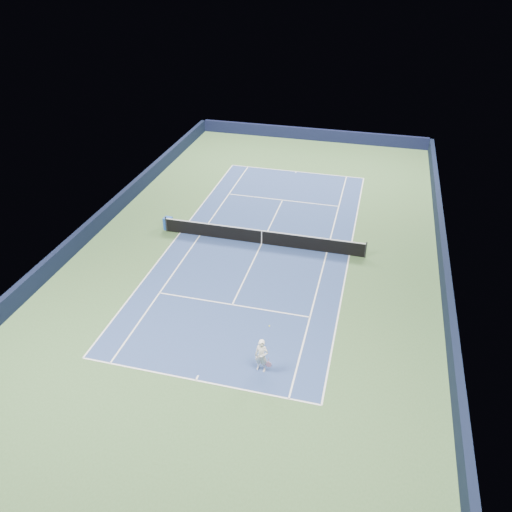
# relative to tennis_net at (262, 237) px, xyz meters

# --- Properties ---
(ground) EXTENTS (40.00, 40.00, 0.00)m
(ground) POSITION_rel_tennis_net_xyz_m (0.00, 0.00, -0.50)
(ground) COLOR #395930
(ground) RESTS_ON ground
(wall_far) EXTENTS (22.00, 0.35, 1.10)m
(wall_far) POSITION_rel_tennis_net_xyz_m (0.00, 19.82, 0.05)
(wall_far) COLOR #111433
(wall_far) RESTS_ON ground
(wall_right) EXTENTS (0.35, 40.00, 1.10)m
(wall_right) POSITION_rel_tennis_net_xyz_m (10.82, 0.00, 0.05)
(wall_right) COLOR black
(wall_right) RESTS_ON ground
(wall_left) EXTENTS (0.35, 40.00, 1.10)m
(wall_left) POSITION_rel_tennis_net_xyz_m (-10.82, 0.00, 0.05)
(wall_left) COLOR black
(wall_left) RESTS_ON ground
(court_surface) EXTENTS (10.97, 23.77, 0.01)m
(court_surface) POSITION_rel_tennis_net_xyz_m (0.00, 0.00, -0.50)
(court_surface) COLOR navy
(court_surface) RESTS_ON ground
(baseline_far) EXTENTS (10.97, 0.08, 0.00)m
(baseline_far) POSITION_rel_tennis_net_xyz_m (0.00, 11.88, -0.50)
(baseline_far) COLOR white
(baseline_far) RESTS_ON ground
(baseline_near) EXTENTS (10.97, 0.08, 0.00)m
(baseline_near) POSITION_rel_tennis_net_xyz_m (0.00, -11.88, -0.50)
(baseline_near) COLOR white
(baseline_near) RESTS_ON ground
(sideline_doubles_right) EXTENTS (0.08, 23.77, 0.00)m
(sideline_doubles_right) POSITION_rel_tennis_net_xyz_m (5.49, 0.00, -0.50)
(sideline_doubles_right) COLOR white
(sideline_doubles_right) RESTS_ON ground
(sideline_doubles_left) EXTENTS (0.08, 23.77, 0.00)m
(sideline_doubles_left) POSITION_rel_tennis_net_xyz_m (-5.49, 0.00, -0.50)
(sideline_doubles_left) COLOR white
(sideline_doubles_left) RESTS_ON ground
(sideline_singles_right) EXTENTS (0.08, 23.77, 0.00)m
(sideline_singles_right) POSITION_rel_tennis_net_xyz_m (4.12, 0.00, -0.50)
(sideline_singles_right) COLOR white
(sideline_singles_right) RESTS_ON ground
(sideline_singles_left) EXTENTS (0.08, 23.77, 0.00)m
(sideline_singles_left) POSITION_rel_tennis_net_xyz_m (-4.12, 0.00, -0.50)
(sideline_singles_left) COLOR white
(sideline_singles_left) RESTS_ON ground
(service_line_far) EXTENTS (8.23, 0.08, 0.00)m
(service_line_far) POSITION_rel_tennis_net_xyz_m (0.00, 6.40, -0.50)
(service_line_far) COLOR white
(service_line_far) RESTS_ON ground
(service_line_near) EXTENTS (8.23, 0.08, 0.00)m
(service_line_near) POSITION_rel_tennis_net_xyz_m (0.00, -6.40, -0.50)
(service_line_near) COLOR white
(service_line_near) RESTS_ON ground
(center_service_line) EXTENTS (0.08, 12.80, 0.00)m
(center_service_line) POSITION_rel_tennis_net_xyz_m (0.00, 0.00, -0.50)
(center_service_line) COLOR white
(center_service_line) RESTS_ON ground
(center_mark_far) EXTENTS (0.08, 0.30, 0.00)m
(center_mark_far) POSITION_rel_tennis_net_xyz_m (0.00, 11.73, -0.50)
(center_mark_far) COLOR white
(center_mark_far) RESTS_ON ground
(center_mark_near) EXTENTS (0.08, 0.30, 0.00)m
(center_mark_near) POSITION_rel_tennis_net_xyz_m (0.00, -11.73, -0.50)
(center_mark_near) COLOR white
(center_mark_near) RESTS_ON ground
(tennis_net) EXTENTS (12.90, 0.10, 1.07)m
(tennis_net) POSITION_rel_tennis_net_xyz_m (0.00, 0.00, 0.00)
(tennis_net) COLOR black
(tennis_net) RESTS_ON ground
(sponsor_cube) EXTENTS (0.60, 0.52, 0.84)m
(sponsor_cube) POSITION_rel_tennis_net_xyz_m (-6.40, 0.29, -0.08)
(sponsor_cube) COLOR #1C49AC
(sponsor_cube) RESTS_ON ground
(tennis_player) EXTENTS (0.80, 1.27, 1.76)m
(tennis_player) POSITION_rel_tennis_net_xyz_m (2.61, -10.55, 0.34)
(tennis_player) COLOR white
(tennis_player) RESTS_ON ground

